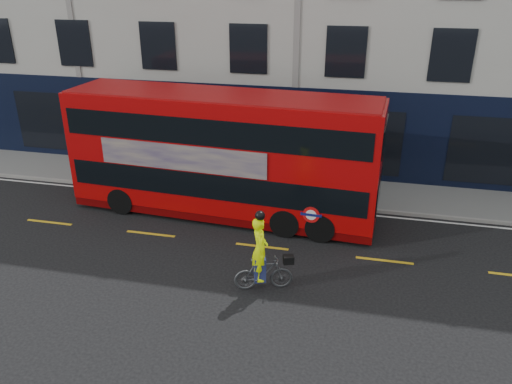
% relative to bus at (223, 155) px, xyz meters
% --- Properties ---
extents(ground, '(120.00, 120.00, 0.00)m').
position_rel_bus_xyz_m(ground, '(1.93, -3.72, -2.34)').
color(ground, black).
rests_on(ground, ground).
extents(pavement, '(60.00, 3.00, 0.12)m').
position_rel_bus_xyz_m(pavement, '(1.93, 2.78, -2.28)').
color(pavement, slate).
rests_on(pavement, ground).
extents(kerb, '(60.00, 0.12, 0.13)m').
position_rel_bus_xyz_m(kerb, '(1.93, 1.28, -2.28)').
color(kerb, gray).
rests_on(kerb, ground).
extents(road_edge_line, '(58.00, 0.10, 0.01)m').
position_rel_bus_xyz_m(road_edge_line, '(1.93, 0.98, -2.34)').
color(road_edge_line, silver).
rests_on(road_edge_line, ground).
extents(lane_dashes, '(58.00, 0.12, 0.01)m').
position_rel_bus_xyz_m(lane_dashes, '(1.93, -2.22, -2.34)').
color(lane_dashes, gold).
rests_on(lane_dashes, ground).
extents(bus, '(11.48, 3.31, 4.57)m').
position_rel_bus_xyz_m(bus, '(0.00, 0.00, 0.00)').
color(bus, '#AE0608').
rests_on(bus, ground).
extents(cyclist, '(1.76, 0.99, 2.51)m').
position_rel_bus_xyz_m(cyclist, '(2.43, -4.58, -1.47)').
color(cyclist, '#484B4D').
rests_on(cyclist, ground).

